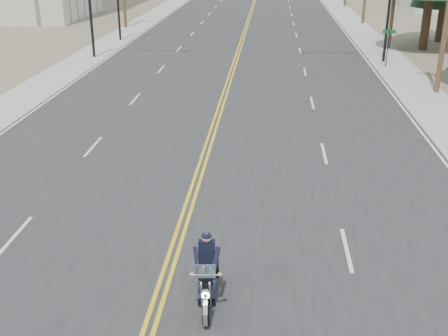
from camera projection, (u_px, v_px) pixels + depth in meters
name	position (u px, v px, depth m)	size (l,w,h in m)	color
ground_plane	(150.00, 329.00, 13.05)	(400.00, 400.00, 0.00)	#776D56
road	(253.00, 6.00, 77.67)	(20.00, 200.00, 0.01)	#303033
sidewalk_left	(171.00, 5.00, 78.55)	(3.00, 200.00, 0.01)	#A5A5A0
sidewalk_right	(337.00, 6.00, 76.79)	(3.00, 200.00, 0.01)	#A5A5A0
street_sign	(388.00, 42.00, 39.24)	(0.90, 0.06, 2.62)	black
motorcyclist	(207.00, 272.00, 13.68)	(0.98, 2.29, 1.79)	black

